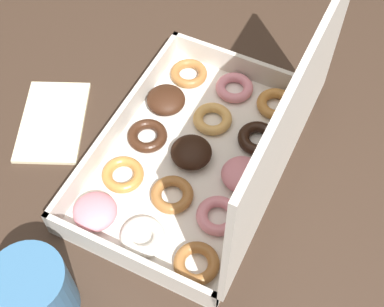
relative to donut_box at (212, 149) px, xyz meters
name	(u,v)px	position (x,y,z in m)	size (l,w,h in m)	color
ground_plane	(186,302)	(-0.02, -0.06, -0.79)	(8.00, 8.00, 0.00)	#2D2826
dining_table	(182,176)	(-0.02, -0.06, -0.15)	(0.99, 1.03, 0.74)	#38281E
donut_box	(212,149)	(0.00, 0.00, 0.00)	(0.38, 0.26, 0.28)	silver
coffee_mug	(35,292)	(0.27, -0.10, 0.00)	(0.09, 0.09, 0.10)	teal
paper_napkin	(53,121)	(0.03, -0.26, -0.05)	(0.18, 0.15, 0.01)	beige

